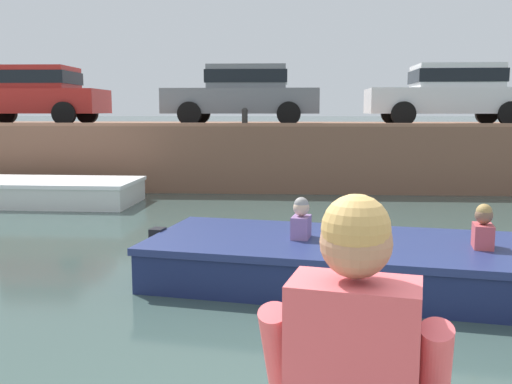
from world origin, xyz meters
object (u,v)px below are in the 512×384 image
at_px(car_centre_white, 451,92).
at_px(mooring_bollard_mid, 245,116).
at_px(boat_moored_west_white, 9,191).
at_px(car_leftmost_red, 34,93).
at_px(motorboat_passing, 426,267).
at_px(car_left_inner_grey, 244,93).

distance_m(car_centre_white, mooring_bollard_mid, 5.44).
xyz_separation_m(boat_moored_west_white, car_leftmost_red, (-0.81, 3.29, 2.21)).
distance_m(motorboat_passing, car_leftmost_red, 12.45).
bearing_deg(motorboat_passing, mooring_bollard_mid, 109.10).
bearing_deg(boat_moored_west_white, mooring_bollard_mid, 21.48).
relative_size(motorboat_passing, car_leftmost_red, 1.83).
height_order(car_left_inner_grey, mooring_bollard_mid, car_left_inner_grey).
distance_m(motorboat_passing, mooring_bollard_mid, 8.18).
bearing_deg(car_centre_white, car_left_inner_grey, 179.98).
distance_m(boat_moored_west_white, car_centre_white, 10.97).
xyz_separation_m(car_left_inner_grey, car_centre_white, (5.37, -0.00, 0.00)).
height_order(car_left_inner_grey, car_centre_white, same).
xyz_separation_m(car_leftmost_red, car_centre_white, (11.04, -0.00, 0.00)).
bearing_deg(car_left_inner_grey, car_leftmost_red, 179.99).
xyz_separation_m(boat_moored_west_white, motorboat_passing, (7.61, -5.61, 0.00)).
xyz_separation_m(motorboat_passing, car_leftmost_red, (-8.42, 8.90, 2.21)).
xyz_separation_m(car_leftmost_red, car_left_inner_grey, (5.67, -0.00, -0.00)).
distance_m(car_left_inner_grey, car_centre_white, 5.37).
bearing_deg(motorboat_passing, car_centre_white, 73.60).
xyz_separation_m(car_leftmost_red, mooring_bollard_mid, (5.80, -1.32, -0.61)).
distance_m(boat_moored_west_white, motorboat_passing, 9.46).
bearing_deg(car_centre_white, boat_moored_west_white, -162.20).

